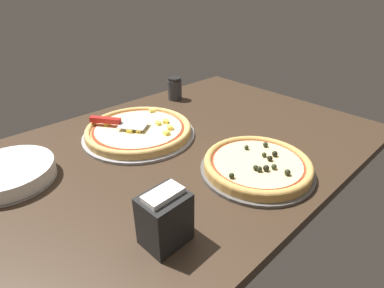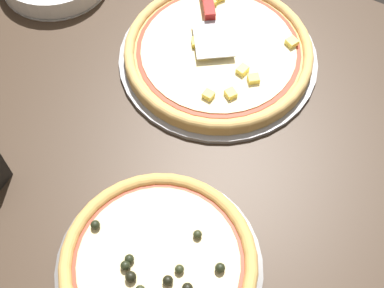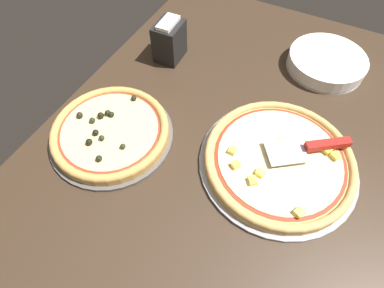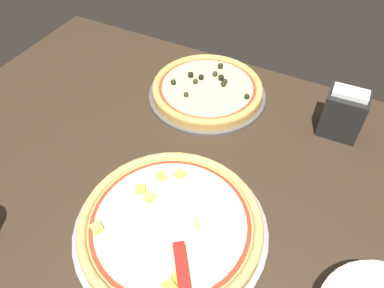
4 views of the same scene
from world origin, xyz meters
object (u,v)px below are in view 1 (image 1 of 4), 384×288
Objects in this scene: plate_stack at (9,173)px; napkin_holder at (165,218)px; parmesan_shaker at (175,89)px; pizza_back at (257,164)px; pizza_front at (139,129)px; serving_spatula at (113,121)px.

plate_stack is 52.54cm from napkin_holder.
napkin_holder is at bearing 48.17° from parmesan_shaker.
pizza_back is at bearing 70.88° from parmesan_shaker.
pizza_front is 40.56cm from parmesan_shaker.
pizza_front is 1.89× the size of serving_spatula.
parmesan_shaker is 0.78× the size of napkin_holder.
plate_stack is at bearing -39.70° from pizza_back.
pizza_back is at bearing 140.30° from plate_stack.
plate_stack reaches higher than pizza_front.
serving_spatula reaches higher than pizza_front.
napkin_holder reaches higher than pizza_back.
plate_stack is at bearing 7.77° from serving_spatula.
parmesan_shaker is at bearing -109.12° from pizza_back.
pizza_front is 1.20× the size of pizza_back.
parmesan_shaker is 90.11cm from napkin_holder.
parmesan_shaker reaches higher than serving_spatula.
parmesan_shaker is (-22.47, -64.81, 2.54)cm from pizza_back.
pizza_front is 10.01cm from serving_spatula.
pizza_back is (-12.55, 44.51, 0.07)cm from pizza_front.
pizza_front is at bearing -118.16° from napkin_holder.
plate_stack is at bearing -2.82° from pizza_front.
pizza_front is at bearing -74.25° from pizza_back.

